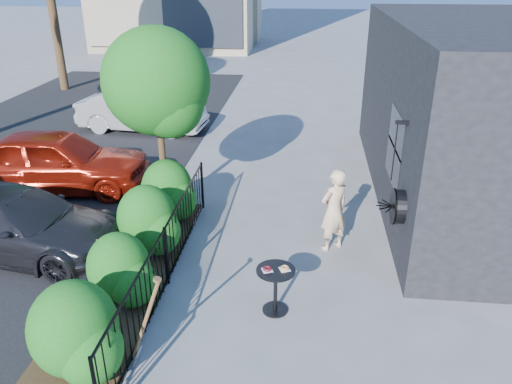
# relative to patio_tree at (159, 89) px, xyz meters

# --- Properties ---
(ground) EXTENTS (120.00, 120.00, 0.00)m
(ground) POSITION_rel_patio_tree_xyz_m (2.24, -2.76, -2.76)
(ground) COLOR gray
(ground) RESTS_ON ground
(fence) EXTENTS (0.05, 6.05, 1.10)m
(fence) POSITION_rel_patio_tree_xyz_m (0.74, -2.76, -2.20)
(fence) COLOR black
(fence) RESTS_ON ground
(planting_bed) EXTENTS (1.30, 6.00, 0.08)m
(planting_bed) POSITION_rel_patio_tree_xyz_m (0.04, -2.76, -2.72)
(planting_bed) COLOR #382616
(planting_bed) RESTS_ON ground
(shrubs) EXTENTS (1.10, 5.60, 1.24)m
(shrubs) POSITION_rel_patio_tree_xyz_m (0.14, -2.66, -2.06)
(shrubs) COLOR #195F15
(shrubs) RESTS_ON ground
(patio_tree) EXTENTS (2.20, 2.20, 3.94)m
(patio_tree) POSITION_rel_patio_tree_xyz_m (0.00, 0.00, 0.00)
(patio_tree) COLOR #3F2B19
(patio_tree) RESTS_ON ground
(cafe_table) EXTENTS (0.62, 0.62, 0.83)m
(cafe_table) POSITION_rel_patio_tree_xyz_m (2.63, -3.31, -2.23)
(cafe_table) COLOR black
(cafe_table) RESTS_ON ground
(woman) EXTENTS (0.72, 0.68, 1.65)m
(woman) POSITION_rel_patio_tree_xyz_m (3.59, -1.26, -1.94)
(woman) COLOR beige
(woman) RESTS_ON ground
(shovel) EXTENTS (0.52, 0.19, 1.50)m
(shovel) POSITION_rel_patio_tree_xyz_m (0.98, -4.70, -2.11)
(shovel) COLOR brown
(shovel) RESTS_ON ground
(car_red) EXTENTS (4.55, 2.18, 1.50)m
(car_red) POSITION_rel_patio_tree_xyz_m (-2.97, 0.87, -2.01)
(car_red) COLOR maroon
(car_red) RESTS_ON ground
(car_silver) EXTENTS (4.28, 1.81, 1.37)m
(car_silver) POSITION_rel_patio_tree_xyz_m (-2.40, 5.74, -2.08)
(car_silver) COLOR #AFAFB4
(car_silver) RESTS_ON ground
(car_darkgrey) EXTENTS (4.52, 2.38, 1.25)m
(car_darkgrey) POSITION_rel_patio_tree_xyz_m (-2.36, -2.03, -2.14)
(car_darkgrey) COLOR black
(car_darkgrey) RESTS_ON ground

